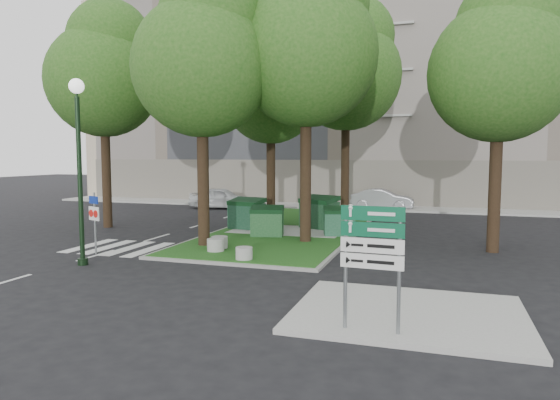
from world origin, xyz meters
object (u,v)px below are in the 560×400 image
at_px(tree_street_right, 502,59).
at_px(tree_median_mid, 273,86).
at_px(dumpster_b, 267,221).
at_px(bollard_left, 220,242).
at_px(bollard_right, 244,253).
at_px(dumpster_a, 247,214).
at_px(tree_median_near_left, 204,54).
at_px(street_lamp, 79,149).
at_px(tree_street_left, 105,70).
at_px(dumpster_c, 319,212).
at_px(dumpster_d, 339,221).
at_px(traffic_sign_pole, 95,215).
at_px(bollard_mid, 216,245).
at_px(car_white, 221,198).
at_px(tree_median_near_right, 309,41).
at_px(car_silver, 382,199).
at_px(tree_median_far, 348,65).
at_px(litter_bin, 348,224).
at_px(directional_sign, 372,248).

bearing_deg(tree_street_right, tree_median_mid, 158.20).
distance_m(dumpster_b, bollard_left, 3.33).
bearing_deg(bollard_right, dumpster_a, 110.89).
height_order(tree_median_near_left, dumpster_b, tree_median_near_left).
height_order(bollard_left, street_lamp, street_lamp).
bearing_deg(bollard_right, tree_street_left, 149.34).
height_order(tree_median_mid, dumpster_c, tree_median_mid).
relative_size(dumpster_d, traffic_sign_pole, 0.69).
bearing_deg(tree_street_left, bollard_mid, -29.99).
xyz_separation_m(street_lamp, car_white, (-2.79, 16.91, -3.04)).
relative_size(tree_median_near_right, bollard_mid, 18.57).
relative_size(dumpster_c, bollard_mid, 3.21).
height_order(bollard_mid, car_silver, car_silver).
relative_size(dumpster_c, traffic_sign_pole, 0.89).
relative_size(tree_median_near_right, tree_street_left, 1.04).
height_order(tree_street_left, tree_street_right, tree_street_left).
distance_m(tree_median_near_right, dumpster_d, 7.56).
bearing_deg(tree_median_mid, tree_street_left, -158.20).
bearing_deg(dumpster_c, traffic_sign_pole, -105.17).
relative_size(tree_median_near_right, dumpster_b, 7.32).
xyz_separation_m(tree_median_mid, tree_median_far, (3.20, 3.00, 1.34)).
bearing_deg(tree_median_near_left, bollard_right, -40.90).
xyz_separation_m(dumpster_b, dumpster_c, (1.60, 2.86, 0.12)).
height_order(tree_median_near_left, car_white, tree_median_near_left).
distance_m(tree_street_right, litter_bin, 9.12).
height_order(tree_street_right, traffic_sign_pole, tree_street_right).
bearing_deg(bollard_right, tree_median_near_left, 139.10).
height_order(tree_median_near_left, tree_median_near_right, tree_median_near_right).
height_order(tree_street_left, car_silver, tree_street_left).
bearing_deg(tree_median_near_left, litter_bin, 47.30).
xyz_separation_m(dumpster_b, car_silver, (3.40, 13.20, -0.07)).
height_order(dumpster_d, directional_sign, directional_sign).
relative_size(dumpster_b, dumpster_d, 1.01).
xyz_separation_m(tree_median_near_right, dumpster_c, (-0.39, 3.60, -7.13)).
bearing_deg(dumpster_a, tree_street_right, -0.89).
distance_m(tree_street_left, car_silver, 18.58).
bearing_deg(litter_bin, dumpster_d, -99.84).
height_order(tree_median_mid, directional_sign, tree_median_mid).
xyz_separation_m(traffic_sign_pole, car_silver, (8.19, 18.27, -0.77)).
distance_m(car_white, car_silver, 10.63).
xyz_separation_m(tree_street_right, litter_bin, (-5.89, 2.50, -6.51)).
relative_size(dumpster_b, bollard_right, 2.78).
bearing_deg(tree_street_left, tree_median_far, 29.28).
distance_m(bollard_mid, directional_sign, 9.26).
relative_size(tree_median_near_right, car_silver, 2.84).
relative_size(tree_median_mid, car_white, 2.38).
height_order(tree_street_right, car_white, tree_street_right).
bearing_deg(tree_median_near_right, car_white, 128.78).
bearing_deg(tree_street_right, litter_bin, 157.01).
bearing_deg(dumpster_a, tree_median_far, 62.66).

